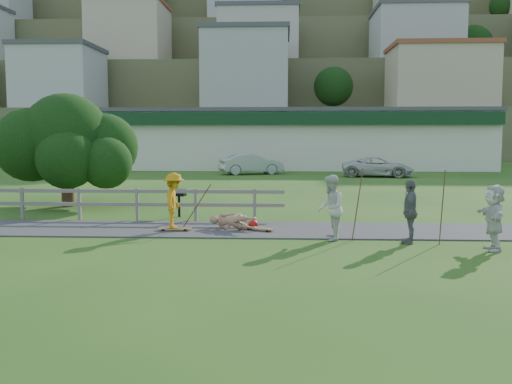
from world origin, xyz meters
TOP-DOWN VIEW (x-y plane):
  - ground at (0.00, 0.00)m, footprint 260.00×260.00m
  - path at (0.00, 1.50)m, footprint 34.00×3.00m
  - fence at (-4.62, 3.30)m, footprint 15.05×0.10m
  - strip_mall at (4.00, 34.94)m, footprint 32.50×10.75m
  - hillside at (0.00, 91.31)m, footprint 220.00×67.00m
  - skater_rider at (-0.30, 1.07)m, footprint 0.67×1.11m
  - skater_fallen at (1.43, 1.33)m, footprint 1.08×1.56m
  - spectator_a at (4.26, -0.06)m, footprint 0.75×0.93m
  - spectator_b at (6.35, -0.38)m, footprint 0.59×1.07m
  - spectator_d at (8.25, -1.24)m, footprint 0.64×1.59m
  - car_silver at (0.54, 26.37)m, footprint 4.95×3.07m
  - car_white at (9.44, 24.19)m, footprint 5.17×2.98m
  - tree at (-5.83, 6.99)m, footprint 5.64×5.64m
  - bbq at (-0.73, 4.19)m, footprint 0.50×0.41m
  - longboard_rider at (-0.30, 1.07)m, footprint 1.01×0.28m
  - longboard_fallen at (2.23, 1.23)m, footprint 0.98×0.66m
  - helmet at (2.03, 1.68)m, footprint 0.30×0.30m
  - pole_rider at (0.30, 1.47)m, footprint 0.03×0.03m
  - pole_spec_left at (5.00, -0.07)m, footprint 0.03×0.03m
  - pole_spec_right at (7.16, -0.52)m, footprint 0.03×0.03m

SIDE VIEW (x-z plane):
  - ground at x=0.00m, z-range 0.00..0.00m
  - path at x=0.00m, z-range 0.00..0.04m
  - longboard_fallen at x=2.23m, z-range 0.00..0.11m
  - longboard_rider at x=-0.30m, z-range 0.00..0.11m
  - helmet at x=2.03m, z-range 0.00..0.30m
  - skater_fallen at x=1.43m, z-range 0.00..0.57m
  - bbq at x=-0.73m, z-range 0.00..0.99m
  - car_white at x=9.44m, z-range 0.00..1.36m
  - fence at x=-4.62m, z-range 0.17..1.27m
  - car_silver at x=0.54m, z-range 0.00..1.54m
  - spectator_d at x=8.25m, z-range 0.00..1.67m
  - pole_rider at x=0.30m, z-range 0.00..1.68m
  - skater_rider at x=-0.30m, z-range 0.00..1.68m
  - spectator_b at x=6.35m, z-range 0.00..1.72m
  - spectator_a at x=4.26m, z-range 0.00..1.81m
  - pole_spec_right at x=7.16m, z-range 0.00..1.98m
  - pole_spec_left at x=5.00m, z-range 0.00..2.01m
  - tree at x=-5.83m, z-range 0.00..3.86m
  - strip_mall at x=4.00m, z-range 0.03..5.13m
  - hillside at x=0.00m, z-range -9.34..38.16m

